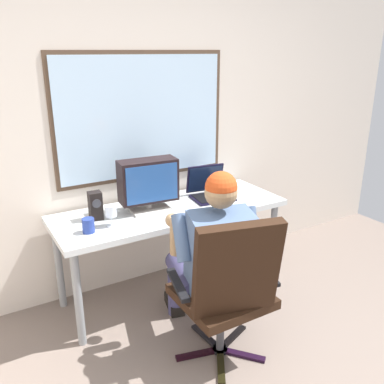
# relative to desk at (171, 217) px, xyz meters

# --- Properties ---
(wall_rear) EXTENTS (5.47, 0.08, 2.82)m
(wall_rear) POSITION_rel_desk_xyz_m (-0.06, 0.38, 0.76)
(wall_rear) COLOR beige
(wall_rear) RESTS_ON ground
(desk) EXTENTS (1.75, 0.63, 0.72)m
(desk) POSITION_rel_desk_xyz_m (0.00, 0.00, 0.00)
(desk) COLOR gray
(desk) RESTS_ON ground
(office_chair) EXTENTS (0.67, 0.65, 1.00)m
(office_chair) POSITION_rel_desk_xyz_m (-0.09, -0.88, -0.10)
(office_chair) COLOR black
(office_chair) RESTS_ON ground
(person_seated) EXTENTS (0.63, 0.84, 1.20)m
(person_seated) POSITION_rel_desk_xyz_m (-0.03, -0.62, -0.03)
(person_seated) COLOR #3E3B64
(person_seated) RESTS_ON ground
(crt_monitor) EXTENTS (0.43, 0.25, 0.38)m
(crt_monitor) POSITION_rel_desk_xyz_m (-0.16, 0.04, 0.29)
(crt_monitor) COLOR beige
(crt_monitor) RESTS_ON desk
(laptop) EXTENTS (0.35, 0.34, 0.25)m
(laptop) POSITION_rel_desk_xyz_m (0.38, 0.07, 0.14)
(laptop) COLOR black
(laptop) RESTS_ON desk
(wine_glass) EXTENTS (0.08, 0.08, 0.14)m
(wine_glass) POSITION_rel_desk_xyz_m (-0.50, -0.09, 0.17)
(wine_glass) COLOR silver
(wine_glass) RESTS_ON desk
(desk_speaker) EXTENTS (0.09, 0.09, 0.20)m
(desk_speaker) POSITION_rel_desk_xyz_m (-0.55, 0.07, 0.17)
(desk_speaker) COLOR black
(desk_speaker) RESTS_ON desk
(coffee_mug) EXTENTS (0.08, 0.08, 0.10)m
(coffee_mug) POSITION_rel_desk_xyz_m (-0.66, -0.12, 0.12)
(coffee_mug) COLOR navy
(coffee_mug) RESTS_ON desk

